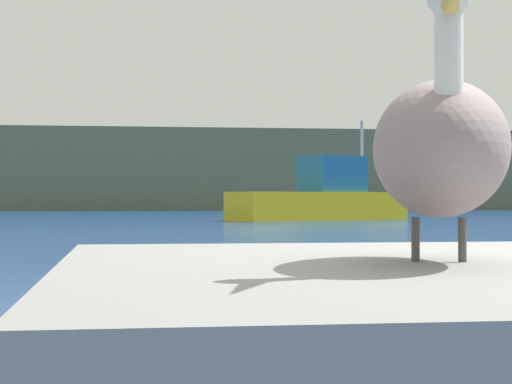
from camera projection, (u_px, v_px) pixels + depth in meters
name	position (u px, v px, depth m)	size (l,w,h in m)	color
hillside_backdrop	(152.00, 172.00, 70.85)	(140.00, 14.44, 5.87)	#5B664C
pier_dock	(440.00, 349.00, 3.21)	(2.66, 2.97, 0.61)	gray
pelican	(440.00, 147.00, 3.20)	(0.72, 1.27, 0.93)	gray
fishing_boat_yellow	(321.00, 198.00, 35.28)	(7.38, 4.74, 3.94)	yellow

